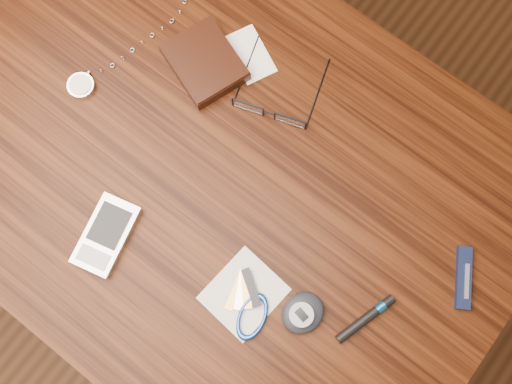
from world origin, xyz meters
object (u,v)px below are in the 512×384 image
(desk, at_px, (208,176))
(pda_phone, at_px, (106,235))
(eyeglasses, at_px, (271,110))
(pocket_knife, at_px, (464,278))
(pedometer, at_px, (303,313))
(wallet_and_card, at_px, (206,62))
(notepad_keys, at_px, (248,305))
(pocket_watch, at_px, (86,82))

(desk, bearing_deg, pda_phone, -102.07)
(eyeglasses, height_order, pocket_knife, eyeglasses)
(pda_phone, relative_size, pedometer, 1.68)
(eyeglasses, bearing_deg, wallet_and_card, 179.59)
(desk, height_order, notepad_keys, notepad_keys)
(eyeglasses, bearing_deg, pocket_watch, -152.15)
(desk, height_order, pda_phone, pda_phone)
(wallet_and_card, xyz_separation_m, pocket_knife, (0.51, -0.03, -0.01))
(pda_phone, xyz_separation_m, pocket_knife, (0.45, 0.27, -0.00))
(pda_phone, xyz_separation_m, pedometer, (0.30, 0.09, 0.00))
(wallet_and_card, distance_m, eyeglasses, 0.13)
(pedometer, height_order, pocket_knife, pedometer)
(pda_phone, bearing_deg, pedometer, 16.10)
(eyeglasses, xyz_separation_m, notepad_keys, (0.15, -0.25, -0.01))
(wallet_and_card, xyz_separation_m, pocket_watch, (-0.13, -0.14, -0.01))
(wallet_and_card, bearing_deg, notepad_keys, -42.29)
(notepad_keys, height_order, pocket_knife, pocket_knife)
(pocket_watch, bearing_deg, pda_phone, -41.61)
(desk, relative_size, pda_phone, 8.03)
(desk, bearing_deg, eyeglasses, 73.33)
(wallet_and_card, relative_size, pocket_watch, 0.57)
(pocket_watch, bearing_deg, eyeglasses, 27.85)
(eyeglasses, relative_size, pedometer, 2.11)
(notepad_keys, bearing_deg, desk, 145.26)
(wallet_and_card, relative_size, pocket_knife, 1.91)
(pocket_watch, distance_m, notepad_keys, 0.43)
(wallet_and_card, height_order, notepad_keys, wallet_and_card)
(wallet_and_card, relative_size, eyeglasses, 1.08)
(desk, relative_size, pocket_watch, 3.40)
(pocket_watch, bearing_deg, pocket_knife, 9.25)
(pocket_watch, height_order, pda_phone, pda_phone)
(desk, distance_m, wallet_and_card, 0.19)
(pocket_watch, relative_size, pda_phone, 2.36)
(eyeglasses, distance_m, pocket_knife, 0.38)
(pocket_knife, bearing_deg, wallet_and_card, 176.09)
(pocket_knife, bearing_deg, eyeglasses, 174.90)
(notepad_keys, bearing_deg, pocket_knife, 44.52)
(desk, distance_m, eyeglasses, 0.17)
(pda_phone, bearing_deg, notepad_keys, 11.71)
(wallet_and_card, distance_m, pedometer, 0.41)
(pocket_watch, bearing_deg, pedometer, -9.30)
(eyeglasses, xyz_separation_m, pda_phone, (-0.08, -0.30, -0.00))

